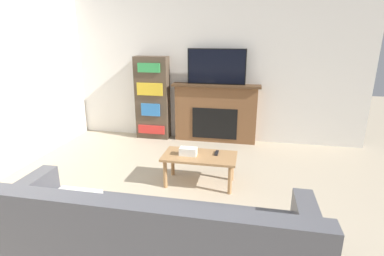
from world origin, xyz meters
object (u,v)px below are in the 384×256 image
at_px(couch, 150,242).
at_px(bookshelf, 153,98).
at_px(fireplace, 215,113).
at_px(tv, 216,67).
at_px(coffee_table, 200,159).

height_order(couch, bookshelf, bookshelf).
bearing_deg(bookshelf, fireplace, 1.12).
relative_size(fireplace, couch, 0.61).
height_order(tv, coffee_table, tv).
distance_m(coffee_table, bookshelf, 2.11).
height_order(fireplace, bookshelf, bookshelf).
relative_size(fireplace, coffee_table, 1.66).
distance_m(couch, coffee_table, 1.59).
xyz_separation_m(coffee_table, bookshelf, (-1.19, 1.70, 0.41)).
bearing_deg(tv, bookshelf, -179.85).
height_order(coffee_table, bookshelf, bookshelf).
bearing_deg(bookshelf, couch, -72.05).
xyz_separation_m(fireplace, coffee_table, (0.01, -1.72, -0.18)).
bearing_deg(coffee_table, couch, -94.48).
bearing_deg(coffee_table, bookshelf, 124.98).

